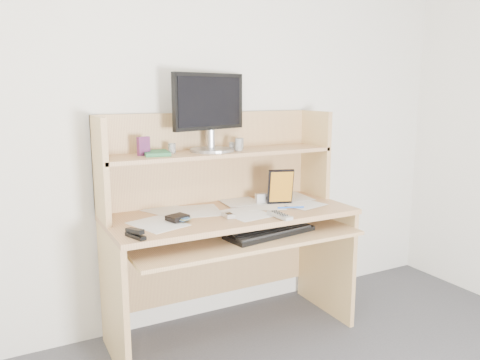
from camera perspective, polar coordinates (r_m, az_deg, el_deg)
name	(u,v)px	position (r m, az deg, el deg)	size (l,w,h in m)	color
back_wall	(208,120)	(2.87, -3.98, 7.26)	(3.60, 0.04, 2.50)	white
desk	(225,218)	(2.75, -1.82, -4.63)	(1.40, 0.70, 1.30)	tan
paper_clutter	(231,211)	(2.67, -1.07, -3.83)	(1.32, 0.54, 0.01)	silver
keyboard	(270,232)	(2.58, 3.65, -6.29)	(0.54, 0.26, 0.04)	black
tv_remote	(280,215)	(2.54, 4.85, -4.32)	(0.05, 0.18, 0.02)	#A2A29D
flip_phone	(228,214)	(2.54, -1.46, -4.21)	(0.05, 0.09, 0.02)	#B5B6B8
stapler	(135,233)	(2.24, -12.63, -6.31)	(0.03, 0.13, 0.04)	black
wallet	(177,218)	(2.49, -7.63, -4.56)	(0.10, 0.08, 0.03)	black
sticky_note_pad	(180,218)	(2.54, -7.30, -4.56)	(0.08, 0.08, 0.01)	#FAF942
digital_camera	(263,198)	(2.86, 2.82, -2.20)	(0.09, 0.04, 0.06)	#B2B2B4
game_case	(280,187)	(2.81, 4.96, -0.81)	(0.15, 0.02, 0.21)	black
blue_pen	(291,207)	(2.74, 6.21, -3.33)	(0.01, 0.01, 0.16)	blue
card_box	(144,146)	(2.59, -11.68, 4.07)	(0.07, 0.02, 0.10)	maroon
shelf_book	(156,153)	(2.61, -10.17, 3.25)	(0.13, 0.19, 0.02)	#35854E
chip_stack_a	(172,148)	(2.66, -8.29, 3.85)	(0.04, 0.04, 0.06)	black
chip_stack_b	(240,143)	(2.83, 0.02, 4.47)	(0.04, 0.04, 0.07)	white
chip_stack_c	(232,146)	(2.80, -0.96, 4.17)	(0.04, 0.04, 0.04)	black
chip_stack_d	(239,145)	(2.74, -0.17, 4.32)	(0.04, 0.04, 0.07)	silver
monitor	(210,110)	(2.73, -3.71, 8.53)	(0.50, 0.26, 0.45)	#A5A5AA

